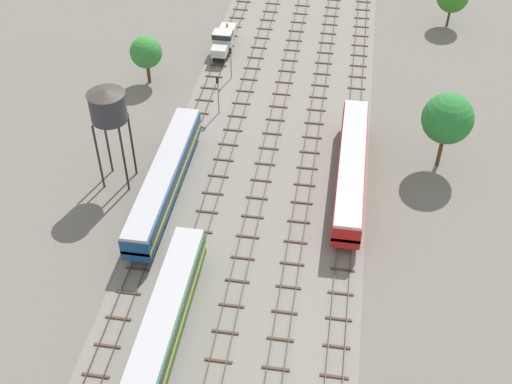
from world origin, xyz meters
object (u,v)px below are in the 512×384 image
object	(u,v)px
passenger_coach_centre_right_mid	(351,167)
water_tower	(108,106)
passenger_coach_far_left_near	(165,177)
signal_post_nearest	(231,59)
signal_post_near	(218,90)
passenger_coach_left_nearest	(160,332)
shunter_loco_far_left_midfar	(223,39)

from	to	relation	value
passenger_coach_centre_right_mid	water_tower	size ratio (longest dim) A/B	1.86
passenger_coach_far_left_near	signal_post_nearest	distance (m)	25.15
passenger_coach_centre_right_mid	signal_post_near	xyz separation A→B (m)	(-17.11, 11.64, 0.84)
passenger_coach_left_nearest	signal_post_nearest	xyz separation A→B (m)	(-2.44, 44.67, 0.47)
water_tower	signal_post_nearest	distance (m)	25.60
passenger_coach_far_left_near	signal_post_nearest	size ratio (longest dim) A/B	4.57
water_tower	signal_post_near	size ratio (longest dim) A/B	2.18
passenger_coach_centre_right_mid	shunter_loco_far_left_midfar	bearing A→B (deg)	125.54
shunter_loco_far_left_midfar	passenger_coach_centre_right_mid	bearing A→B (deg)	-54.46
water_tower	signal_post_near	distance (m)	18.07
passenger_coach_centre_right_mid	signal_post_near	size ratio (longest dim) A/B	4.04
shunter_loco_far_left_midfar	signal_post_near	xyz separation A→B (m)	(2.44, -15.73, 1.44)
shunter_loco_far_left_midfar	signal_post_near	size ratio (longest dim) A/B	1.55
passenger_coach_centre_right_mid	signal_post_nearest	distance (m)	26.46
signal_post_nearest	signal_post_near	bearing A→B (deg)	-90.00
passenger_coach_left_nearest	passenger_coach_far_left_near	world-z (taller)	same
shunter_loco_far_left_midfar	signal_post_near	bearing A→B (deg)	-81.17
shunter_loco_far_left_midfar	water_tower	distance (m)	31.99
passenger_coach_left_nearest	water_tower	distance (m)	25.00
shunter_loco_far_left_midfar	signal_post_near	world-z (taller)	signal_post_near
passenger_coach_centre_right_mid	signal_post_nearest	xyz separation A→B (m)	(-17.11, 20.18, 0.47)
passenger_coach_far_left_near	passenger_coach_centre_right_mid	size ratio (longest dim) A/B	1.00
signal_post_near	passenger_coach_centre_right_mid	bearing A→B (deg)	-34.23
passenger_coach_centre_right_mid	signal_post_near	distance (m)	20.72
passenger_coach_left_nearest	water_tower	bearing A→B (deg)	116.59
passenger_coach_far_left_near	passenger_coach_centre_right_mid	world-z (taller)	same
water_tower	shunter_loco_far_left_midfar	bearing A→B (deg)	79.18
passenger_coach_left_nearest	passenger_coach_far_left_near	xyz separation A→B (m)	(-4.89, 19.65, 0.00)
passenger_coach_far_left_near	passenger_coach_centre_right_mid	distance (m)	20.15
shunter_loco_far_left_midfar	water_tower	world-z (taller)	water_tower
water_tower	signal_post_near	xyz separation A→B (m)	(8.27, 14.74, -6.39)
shunter_loco_far_left_midfar	signal_post_nearest	bearing A→B (deg)	-71.24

